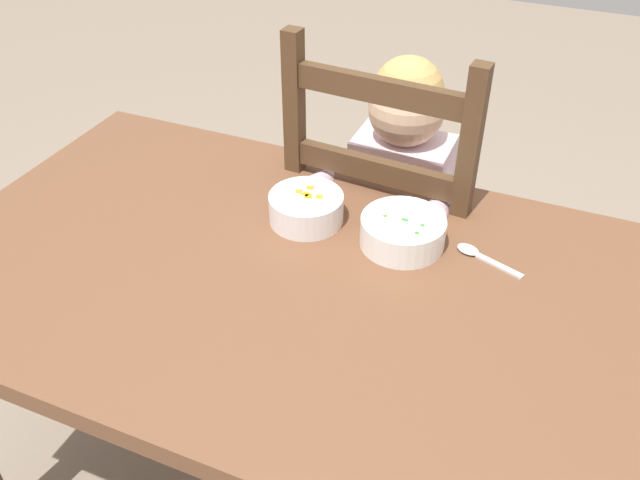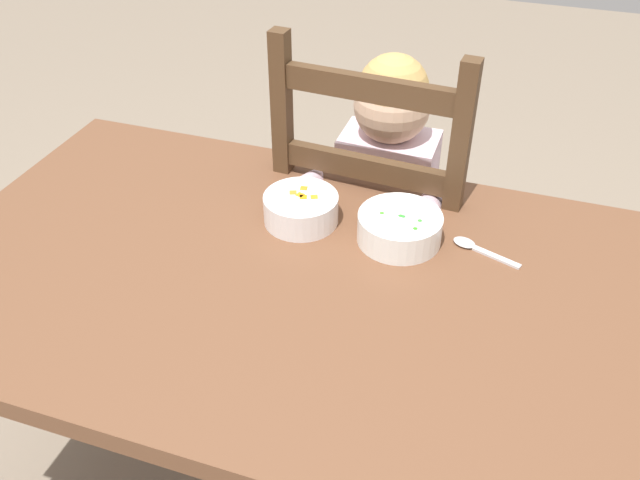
{
  "view_description": "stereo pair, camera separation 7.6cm",
  "coord_description": "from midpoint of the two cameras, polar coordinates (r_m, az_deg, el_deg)",
  "views": [
    {
      "loc": [
        0.41,
        -0.85,
        1.5
      ],
      "look_at": [
        0.02,
        0.05,
        0.77
      ],
      "focal_mm": 38.3,
      "sensor_mm": 36.0,
      "label": 1
    },
    {
      "loc": [
        0.33,
        -0.88,
        1.5
      ],
      "look_at": [
        0.02,
        0.05,
        0.77
      ],
      "focal_mm": 38.3,
      "sensor_mm": 36.0,
      "label": 2
    }
  ],
  "objects": [
    {
      "name": "child_figure",
      "position": [
        1.61,
        7.75,
        3.8
      ],
      "size": [
        0.32,
        0.31,
        0.95
      ],
      "color": "silver",
      "rests_on": "ground"
    },
    {
      "name": "dining_table",
      "position": [
        1.29,
        -0.05,
        -6.33
      ],
      "size": [
        1.39,
        0.82,
        0.72
      ],
      "color": "brown",
      "rests_on": "ground"
    },
    {
      "name": "spoon",
      "position": [
        1.31,
        14.64,
        -1.2
      ],
      "size": [
        0.14,
        0.07,
        0.01
      ],
      "color": "silver",
      "rests_on": "dining_table"
    },
    {
      "name": "dining_chair",
      "position": [
        1.7,
        7.21,
        -0.48
      ],
      "size": [
        0.45,
        0.45,
        1.03
      ],
      "color": "#4C331F",
      "rests_on": "ground"
    },
    {
      "name": "bowl_of_peas",
      "position": [
        1.29,
        8.6,
        0.72
      ],
      "size": [
        0.16,
        0.16,
        0.06
      ],
      "color": "white",
      "rests_on": "dining_table"
    },
    {
      "name": "bowl_of_carrots",
      "position": [
        1.34,
        0.46,
        2.72
      ],
      "size": [
        0.15,
        0.15,
        0.06
      ],
      "color": "white",
      "rests_on": "dining_table"
    }
  ]
}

